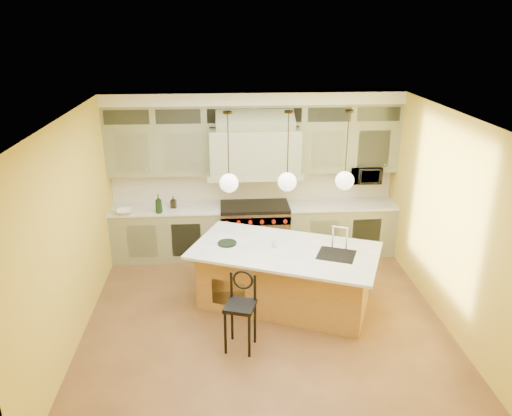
{
  "coord_description": "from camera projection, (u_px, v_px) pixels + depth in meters",
  "views": [
    {
      "loc": [
        -0.55,
        -6.03,
        4.02
      ],
      "look_at": [
        -0.08,
        0.7,
        1.45
      ],
      "focal_mm": 35.0,
      "sensor_mm": 36.0,
      "label": 1
    }
  ],
  "objects": [
    {
      "name": "oil_bottle_b",
      "position": [
        173.0,
        202.0,
        8.63
      ],
      "size": [
        0.11,
        0.11,
        0.21
      ],
      "primitive_type": "imported",
      "rotation": [
        0.0,
        0.0,
        -0.15
      ],
      "color": "black",
      "rests_on": "back_cabinetry"
    },
    {
      "name": "back_cabinetry",
      "position": [
        254.0,
        178.0,
        8.66
      ],
      "size": [
        5.0,
        0.77,
        2.9
      ],
      "color": "gray",
      "rests_on": "floor"
    },
    {
      "name": "wall_right",
      "position": [
        450.0,
        222.0,
        6.73
      ],
      "size": [
        0.0,
        5.0,
        5.0
      ],
      "primitive_type": "plane",
      "rotation": [
        1.57,
        0.0,
        -1.57
      ],
      "color": "gold",
      "rests_on": "ground"
    },
    {
      "name": "ceiling",
      "position": [
        266.0,
        117.0,
        6.05
      ],
      "size": [
        5.0,
        5.0,
        0.0
      ],
      "primitive_type": "plane",
      "rotation": [
        3.14,
        0.0,
        0.0
      ],
      "color": "white",
      "rests_on": "wall_back"
    },
    {
      "name": "kitchen_island",
      "position": [
        285.0,
        275.0,
        7.36
      ],
      "size": [
        2.96,
        2.28,
        1.35
      ],
      "rotation": [
        0.0,
        0.0,
        -0.39
      ],
      "color": "#9B6837",
      "rests_on": "floor"
    },
    {
      "name": "counter_stool",
      "position": [
        241.0,
        307.0,
        6.32
      ],
      "size": [
        0.46,
        0.46,
        1.05
      ],
      "rotation": [
        0.0,
        0.0,
        -0.3
      ],
      "color": "black",
      "rests_on": "floor"
    },
    {
      "name": "floor",
      "position": [
        265.0,
        321.0,
        7.09
      ],
      "size": [
        5.0,
        5.0,
        0.0
      ],
      "primitive_type": "plane",
      "color": "brown",
      "rests_on": "ground"
    },
    {
      "name": "wall_back",
      "position": [
        253.0,
        172.0,
        8.9
      ],
      "size": [
        5.0,
        0.0,
        5.0
      ],
      "primitive_type": "plane",
      "rotation": [
        1.57,
        0.0,
        0.0
      ],
      "color": "gold",
      "rests_on": "ground"
    },
    {
      "name": "fruit_bowl",
      "position": [
        125.0,
        212.0,
        8.39
      ],
      "size": [
        0.32,
        0.32,
        0.07
      ],
      "primitive_type": "imported",
      "rotation": [
        0.0,
        0.0,
        0.13
      ],
      "color": "white",
      "rests_on": "back_cabinetry"
    },
    {
      "name": "microwave",
      "position": [
        364.0,
        174.0,
        8.79
      ],
      "size": [
        0.54,
        0.37,
        0.3
      ],
      "primitive_type": "imported",
      "color": "black",
      "rests_on": "back_cabinetry"
    },
    {
      "name": "wall_front",
      "position": [
        291.0,
        341.0,
        4.24
      ],
      "size": [
        5.0,
        0.0,
        5.0
      ],
      "primitive_type": "plane",
      "rotation": [
        -1.57,
        0.0,
        0.0
      ],
      "color": "gold",
      "rests_on": "ground"
    },
    {
      "name": "wall_left",
      "position": [
        72.0,
        232.0,
        6.41
      ],
      "size": [
        0.0,
        5.0,
        5.0
      ],
      "primitive_type": "plane",
      "rotation": [
        1.57,
        0.0,
        1.57
      ],
      "color": "gold",
      "rests_on": "ground"
    },
    {
      "name": "pendant_center",
      "position": [
        287.0,
        180.0,
        6.83
      ],
      "size": [
        0.26,
        0.26,
        1.11
      ],
      "color": "#2D2319",
      "rests_on": "ceiling"
    },
    {
      "name": "range",
      "position": [
        255.0,
        230.0,
        8.91
      ],
      "size": [
        1.2,
        0.74,
        0.96
      ],
      "color": "silver",
      "rests_on": "floor"
    },
    {
      "name": "oil_bottle_a",
      "position": [
        159.0,
        204.0,
        8.38
      ],
      "size": [
        0.13,
        0.13,
        0.32
      ],
      "primitive_type": "imported",
      "rotation": [
        0.0,
        0.0,
        -0.04
      ],
      "color": "black",
      "rests_on": "back_cabinetry"
    },
    {
      "name": "cup",
      "position": [
        275.0,
        244.0,
        7.21
      ],
      "size": [
        0.12,
        0.12,
        0.1
      ],
      "primitive_type": "imported",
      "rotation": [
        0.0,
        0.0,
        0.16
      ],
      "color": "white",
      "rests_on": "kitchen_island"
    },
    {
      "name": "pendant_left",
      "position": [
        229.0,
        181.0,
        6.78
      ],
      "size": [
        0.26,
        0.26,
        1.11
      ],
      "color": "#2D2319",
      "rests_on": "ceiling"
    },
    {
      "name": "pendant_right",
      "position": [
        345.0,
        179.0,
        6.89
      ],
      "size": [
        0.26,
        0.26,
        1.11
      ],
      "color": "#2D2319",
      "rests_on": "ceiling"
    }
  ]
}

